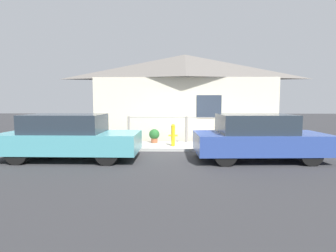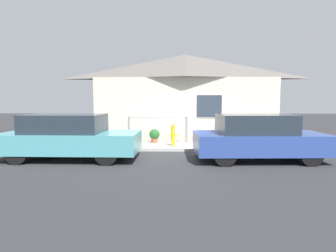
{
  "view_description": "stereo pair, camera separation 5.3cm",
  "coord_description": "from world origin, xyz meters",
  "px_view_note": "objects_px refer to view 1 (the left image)",
  "views": [
    {
      "loc": [
        -0.55,
        -9.32,
        1.8
      ],
      "look_at": [
        -0.74,
        0.3,
        0.9
      ],
      "focal_mm": 28.0,
      "sensor_mm": 36.0,
      "label": 1
    },
    {
      "loc": [
        -0.5,
        -9.31,
        1.8
      ],
      "look_at": [
        -0.74,
        0.3,
        0.9
      ],
      "focal_mm": 28.0,
      "sensor_mm": 36.0,
      "label": 2
    }
  ],
  "objects_px": {
    "fire_hydrant": "(173,135)",
    "potted_plant_by_fence": "(102,135)",
    "car_left": "(70,137)",
    "car_right": "(258,137)",
    "potted_plant_near_hydrant": "(154,135)"
  },
  "relations": [
    {
      "from": "car_right",
      "to": "fire_hydrant",
      "type": "height_order",
      "value": "car_right"
    },
    {
      "from": "car_left",
      "to": "potted_plant_near_hydrant",
      "type": "bearing_deg",
      "value": 47.65
    },
    {
      "from": "car_left",
      "to": "car_right",
      "type": "distance_m",
      "value": 5.81
    },
    {
      "from": "car_right",
      "to": "fire_hydrant",
      "type": "xyz_separation_m",
      "value": [
        -2.6,
        1.86,
        -0.15
      ]
    },
    {
      "from": "car_right",
      "to": "potted_plant_near_hydrant",
      "type": "xyz_separation_m",
      "value": [
        -3.37,
        2.63,
        -0.28
      ]
    },
    {
      "from": "car_left",
      "to": "potted_plant_by_fence",
      "type": "bearing_deg",
      "value": 81.57
    },
    {
      "from": "potted_plant_near_hydrant",
      "to": "fire_hydrant",
      "type": "bearing_deg",
      "value": -45.12
    },
    {
      "from": "fire_hydrant",
      "to": "potted_plant_near_hydrant",
      "type": "height_order",
      "value": "fire_hydrant"
    },
    {
      "from": "car_left",
      "to": "potted_plant_by_fence",
      "type": "height_order",
      "value": "car_left"
    },
    {
      "from": "car_left",
      "to": "car_right",
      "type": "xyz_separation_m",
      "value": [
        5.81,
        -0.0,
        -0.0
      ]
    },
    {
      "from": "potted_plant_near_hydrant",
      "to": "potted_plant_by_fence",
      "type": "relative_size",
      "value": 0.93
    },
    {
      "from": "potted_plant_near_hydrant",
      "to": "potted_plant_by_fence",
      "type": "height_order",
      "value": "potted_plant_by_fence"
    },
    {
      "from": "fire_hydrant",
      "to": "potted_plant_by_fence",
      "type": "bearing_deg",
      "value": 169.59
    },
    {
      "from": "car_right",
      "to": "potted_plant_by_fence",
      "type": "distance_m",
      "value": 5.94
    },
    {
      "from": "car_right",
      "to": "fire_hydrant",
      "type": "bearing_deg",
      "value": 142.33
    }
  ]
}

